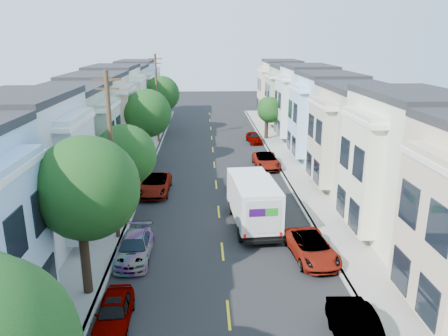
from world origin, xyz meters
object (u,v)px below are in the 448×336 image
at_px(tree_far_r, 269,110).
at_px(parked_right_a, 359,335).
at_px(parked_right_b, 312,248).
at_px(tree_e, 161,94).
at_px(parked_right_d, 254,138).
at_px(lead_sedan, 245,180).
at_px(parked_left_b, 114,312).
at_px(tree_d, 146,114).
at_px(utility_pole_far, 157,99).
at_px(tree_b, 85,189).
at_px(tree_c, 124,156).
at_px(parked_left_c, 135,248).
at_px(fedex_truck, 253,200).
at_px(parked_left_d, 155,185).
at_px(parked_right_c, 266,161).
at_px(utility_pole_near, 112,158).

height_order(tree_far_r, parked_right_a, tree_far_r).
xyz_separation_m(parked_right_a, parked_right_b, (0.00, 7.53, -0.08)).
xyz_separation_m(tree_e, parked_right_d, (11.20, -5.89, -4.44)).
distance_m(lead_sedan, parked_right_b, 12.32).
distance_m(tree_e, parked_left_b, 39.75).
xyz_separation_m(tree_d, utility_pole_far, (0.00, 10.06, 0.07)).
bearing_deg(tree_d, tree_b, -90.00).
bearing_deg(lead_sedan, tree_c, -154.51).
relative_size(utility_pole_far, parked_left_c, 2.29).
xyz_separation_m(tree_b, tree_far_r, (13.20, 32.93, -1.79)).
distance_m(tree_d, parked_right_a, 29.12).
bearing_deg(parked_right_b, parked_right_a, -95.16).
relative_size(tree_d, parked_left_c, 1.68).
distance_m(tree_e, parked_right_b, 36.15).
distance_m(fedex_truck, parked_left_d, 9.72).
xyz_separation_m(tree_e, parked_left_b, (1.40, -39.47, -4.45)).
bearing_deg(parked_left_b, parked_right_c, 66.05).
bearing_deg(lead_sedan, parked_left_d, -179.96).
bearing_deg(utility_pole_far, parked_right_b, -68.92).
relative_size(tree_e, lead_sedan, 1.75).
bearing_deg(fedex_truck, parked_left_b, -129.17).
bearing_deg(tree_far_r, parked_right_c, -99.43).
bearing_deg(tree_far_r, parked_left_d, -122.23).
xyz_separation_m(parked_left_d, parked_right_d, (9.80, 16.95, -0.08)).
bearing_deg(tree_d, lead_sedan, -38.91).
bearing_deg(parked_right_c, tree_d, 173.46).
height_order(tree_e, parked_left_b, tree_e).
height_order(tree_b, tree_far_r, tree_b).
bearing_deg(parked_right_b, parked_right_d, 84.84).
distance_m(parked_left_d, parked_right_c, 11.87).
bearing_deg(parked_right_a, utility_pole_far, 108.63).
distance_m(tree_d, parked_right_b, 22.49).
xyz_separation_m(tree_b, parked_left_b, (1.40, -2.41, -4.74)).
bearing_deg(parked_right_a, parked_left_b, 169.28).
relative_size(lead_sedan, parked_left_d, 0.83).
distance_m(tree_far_r, parked_left_d, 22.30).
height_order(tree_far_r, fedex_truck, tree_far_r).
bearing_deg(tree_c, parked_left_d, 72.82).
distance_m(parked_left_c, parked_left_d, 10.75).
relative_size(tree_c, tree_e, 0.87).
height_order(tree_e, parked_right_a, tree_e).
bearing_deg(tree_b, parked_left_d, 84.37).
bearing_deg(parked_right_c, parked_right_a, -91.15).
bearing_deg(utility_pole_far, parked_left_b, -87.67).
height_order(utility_pole_near, lead_sedan, utility_pole_near).
xyz_separation_m(utility_pole_far, parked_right_a, (11.20, -36.58, -4.42)).
xyz_separation_m(parked_left_b, parked_right_d, (9.80, 33.58, 0.01)).
height_order(tree_d, tree_e, tree_d).
relative_size(tree_far_r, parked_right_d, 1.35).
xyz_separation_m(utility_pole_far, parked_right_b, (11.20, -29.05, -4.50)).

